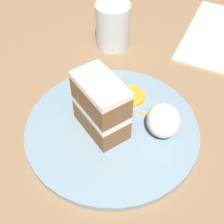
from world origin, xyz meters
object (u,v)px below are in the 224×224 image
Objects in this scene: plate at (112,128)px; cream_dollop at (163,120)px; cake_slice at (98,106)px; menu_card at (222,36)px; orange_garnish at (131,96)px; drinking_glass at (113,28)px.

plate is 4.84× the size of cream_dollop.
cake_slice reaches higher than plate.
cake_slice is at bearing 81.40° from cream_dollop.
menu_card is at bearing -46.47° from plate.
orange_garnish is at bearing 68.63° from menu_card.
orange_garnish is at bearing 27.52° from cream_dollop.
cream_dollop is 0.10m from orange_garnish.
plate reaches higher than menu_card.
drinking_glass is (0.25, -0.02, 0.04)m from plate.
plate is 5.58× the size of orange_garnish.
drinking_glass is 0.35× the size of menu_card.
plate is 2.74× the size of cake_slice.
cake_slice is 1.13× the size of drinking_glass.
cream_dollop reaches higher than plate.
cake_slice reaches higher than orange_garnish.
orange_garnish is at bearing -30.30° from plate.
plate is 3.08× the size of drinking_glass.
menu_card is at bearing -50.53° from orange_garnish.
cake_slice reaches higher than drinking_glass.
drinking_glass reaches higher than menu_card.
cream_dollop is 0.64× the size of drinking_glass.
menu_card is at bearing -87.51° from drinking_glass.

